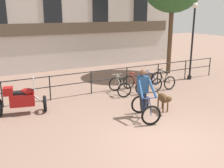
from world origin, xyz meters
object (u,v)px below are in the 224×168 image
at_px(parked_motorcycle, 22,99).
at_px(parked_bicycle_near_lamp, 120,86).
at_px(street_lamp, 193,37).
at_px(parked_bicycle_far_end, 163,80).
at_px(cyclist_with_bike, 144,97).
at_px(parked_bicycle_mid_left, 135,84).
at_px(dog, 164,99).
at_px(parked_bicycle_mid_right, 149,82).

xyz_separation_m(parked_motorcycle, parked_bicycle_near_lamp, (4.29, 0.38, -0.20)).
bearing_deg(street_lamp, parked_bicycle_near_lamp, -173.42).
bearing_deg(parked_bicycle_far_end, parked_bicycle_near_lamp, 1.77).
height_order(cyclist_with_bike, parked_bicycle_far_end, cyclist_with_bike).
bearing_deg(parked_bicycle_mid_left, parked_bicycle_near_lamp, -0.74).
height_order(cyclist_with_bike, street_lamp, street_lamp).
height_order(dog, parked_bicycle_mid_left, parked_bicycle_mid_left).
distance_m(parked_motorcycle, parked_bicycle_mid_left, 5.13).
bearing_deg(parked_bicycle_near_lamp, parked_bicycle_mid_right, -172.59).
height_order(parked_motorcycle, parked_bicycle_far_end, parked_motorcycle).
xyz_separation_m(cyclist_with_bike, parked_bicycle_near_lamp, (0.60, 2.74, -0.41)).
distance_m(parked_motorcycle, parked_bicycle_mid_right, 5.94).
bearing_deg(dog, parked_bicycle_far_end, 61.86).
relative_size(dog, parked_bicycle_near_lamp, 0.88).
bearing_deg(dog, cyclist_with_bike, -161.60).
relative_size(parked_bicycle_mid_left, street_lamp, 0.28).
xyz_separation_m(dog, street_lamp, (4.36, 3.15, 1.79)).
bearing_deg(parked_bicycle_mid_right, dog, 61.88).
xyz_separation_m(parked_bicycle_near_lamp, parked_bicycle_mid_left, (0.82, -0.00, 0.00)).
bearing_deg(cyclist_with_bike, parked_bicycle_near_lamp, 92.68).
relative_size(parked_bicycle_near_lamp, parked_bicycle_far_end, 1.05).
height_order(parked_motorcycle, parked_bicycle_mid_left, parked_motorcycle).
xyz_separation_m(cyclist_with_bike, street_lamp, (5.36, 3.29, 1.52)).
xyz_separation_m(cyclist_with_bike, parked_motorcycle, (-3.69, 2.36, -0.20)).
height_order(parked_bicycle_mid_right, parked_bicycle_far_end, same).
bearing_deg(street_lamp, parked_bicycle_far_end, -166.59).
relative_size(cyclist_with_bike, street_lamp, 0.42).
xyz_separation_m(cyclist_with_bike, parked_bicycle_far_end, (3.06, 2.74, -0.41)).
relative_size(parked_bicycle_mid_left, parked_bicycle_mid_right, 0.98).
distance_m(cyclist_with_bike, parked_motorcycle, 4.39).
height_order(dog, parked_motorcycle, parked_motorcycle).
distance_m(parked_motorcycle, street_lamp, 9.26).
relative_size(parked_motorcycle, parked_bicycle_mid_left, 1.58).
xyz_separation_m(parked_bicycle_near_lamp, parked_bicycle_mid_right, (1.64, -0.00, 0.00)).
relative_size(dog, street_lamp, 0.26).
xyz_separation_m(cyclist_with_bike, parked_bicycle_mid_left, (1.42, 2.74, -0.41)).
bearing_deg(cyclist_with_bike, dog, 23.21).
bearing_deg(dog, parked_bicycle_mid_right, 74.73).
bearing_deg(street_lamp, dog, -144.18).
distance_m(parked_motorcycle, parked_bicycle_far_end, 6.76).
relative_size(parked_bicycle_near_lamp, parked_bicycle_mid_left, 1.06).
bearing_deg(parked_bicycle_mid_right, parked_bicycle_far_end, 177.35).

